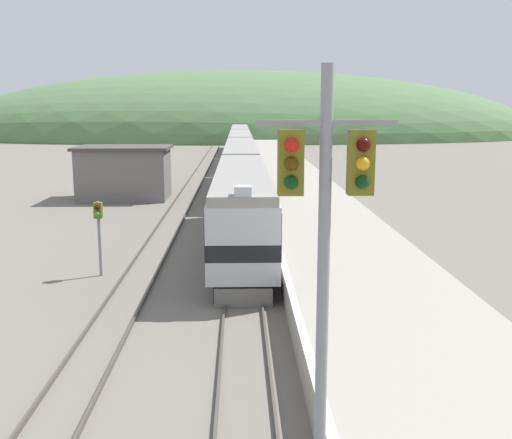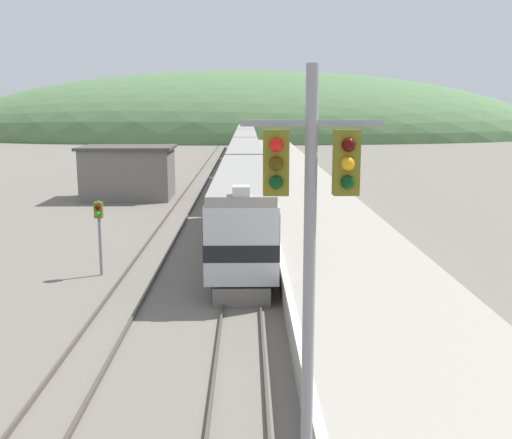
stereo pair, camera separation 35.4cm
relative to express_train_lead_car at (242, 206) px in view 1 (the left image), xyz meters
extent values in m
cube|color=#4C443D|center=(-0.72, 43.14, -2.25)|extent=(0.08, 180.00, 0.16)
cube|color=#4C443D|center=(0.72, 43.14, -2.25)|extent=(0.08, 180.00, 0.16)
cube|color=#4C443D|center=(-5.32, 43.14, -2.25)|extent=(0.08, 180.00, 0.16)
cube|color=#4C443D|center=(-3.89, 43.14, -2.25)|extent=(0.08, 180.00, 0.16)
cube|color=#9E9689|center=(4.80, 23.14, -1.77)|extent=(6.49, 140.00, 1.12)
cube|color=silver|center=(1.68, 23.14, -1.20)|extent=(0.24, 140.00, 0.01)
ellipsoid|color=#517547|center=(0.00, 120.86, -2.33)|extent=(150.76, 67.84, 32.44)
cube|color=slate|center=(-9.58, 18.20, -0.28)|extent=(7.08, 4.90, 4.09)
cube|color=#47423D|center=(-9.58, 18.20, 1.89)|extent=(7.58, 5.40, 0.24)
cube|color=black|center=(0.00, 0.23, -1.90)|extent=(2.33, 18.39, 0.85)
cube|color=#BCBCC1|center=(0.00, 0.23, 0.03)|extent=(2.85, 19.56, 3.00)
cube|color=black|center=(0.00, 0.23, -0.21)|extent=(2.88, 19.58, 0.66)
cube|color=black|center=(0.00, 0.23, 0.69)|extent=(2.87, 18.39, 0.90)
cube|color=gray|center=(0.00, 0.23, 1.73)|extent=(2.67, 19.56, 0.40)
cube|color=black|center=(0.00, -8.42, 0.69)|extent=(2.89, 2.20, 1.20)
cube|color=#BCBCC1|center=(0.00, -9.10, 2.11)|extent=(0.64, 0.80, 0.36)
cube|color=slate|center=(0.00, -9.35, -1.94)|extent=(2.22, 0.40, 0.77)
cube|color=black|center=(0.00, 22.33, -1.90)|extent=(2.33, 21.46, 0.85)
cube|color=#BCBCC1|center=(0.00, 22.33, 0.03)|extent=(2.85, 22.83, 3.00)
cube|color=black|center=(0.00, 22.33, -0.21)|extent=(2.88, 22.85, 0.66)
cube|color=black|center=(0.00, 22.33, 0.69)|extent=(2.87, 21.46, 0.90)
cube|color=gray|center=(0.00, 22.33, 1.73)|extent=(2.67, 22.83, 0.40)
cube|color=black|center=(0.00, 46.06, -1.90)|extent=(2.33, 21.46, 0.85)
cube|color=#BCBCC1|center=(0.00, 46.06, 0.03)|extent=(2.85, 22.83, 3.00)
cube|color=black|center=(0.00, 46.06, -0.21)|extent=(2.88, 22.85, 0.66)
cube|color=black|center=(0.00, 46.06, 0.69)|extent=(2.87, 21.46, 0.90)
cube|color=gray|center=(0.00, 46.06, 1.73)|extent=(2.67, 22.83, 0.40)
cube|color=black|center=(0.00, 69.79, -1.90)|extent=(2.33, 21.46, 0.85)
cube|color=#BCBCC1|center=(0.00, 69.79, 0.03)|extent=(2.85, 22.83, 3.00)
cube|color=black|center=(0.00, 69.79, -0.21)|extent=(2.88, 22.85, 0.66)
cube|color=black|center=(0.00, 69.79, 0.69)|extent=(2.87, 21.46, 0.90)
cube|color=gray|center=(0.00, 69.79, 1.73)|extent=(2.67, 22.83, 0.40)
cylinder|color=gray|center=(1.22, -21.82, 1.75)|extent=(0.20, 0.20, 8.16)
cube|color=gray|center=(1.22, -21.82, 4.93)|extent=(2.20, 0.10, 0.10)
cube|color=#6B6619|center=(0.67, -21.82, 4.32)|extent=(0.40, 0.28, 1.02)
sphere|color=red|center=(0.67, -21.99, 4.61)|extent=(0.22, 0.22, 0.22)
sphere|color=#412C05|center=(0.67, -21.99, 4.32)|extent=(0.22, 0.22, 0.22)
sphere|color=black|center=(0.67, -21.99, 4.03)|extent=(0.22, 0.22, 0.22)
cube|color=#6B6619|center=(1.77, -21.82, 4.32)|extent=(0.40, 0.28, 1.02)
sphere|color=#3C0504|center=(1.77, -21.99, 4.61)|extent=(0.22, 0.22, 0.22)
sphere|color=orange|center=(1.77, -21.99, 4.32)|extent=(0.22, 0.22, 0.22)
sphere|color=black|center=(1.77, -21.99, 4.03)|extent=(0.22, 0.22, 0.22)
cylinder|color=gray|center=(-6.39, -4.88, -0.63)|extent=(0.14, 0.14, 3.40)
cube|color=#6B6619|center=(-6.39, -4.88, 0.67)|extent=(0.36, 0.28, 0.71)
sphere|color=#3C0504|center=(-6.39, -5.05, 0.80)|extent=(0.22, 0.22, 0.22)
sphere|color=green|center=(-6.39, -5.05, 0.53)|extent=(0.22, 0.22, 0.22)
camera|label=1|loc=(-0.13, -31.13, 5.18)|focal=42.00mm
camera|label=2|loc=(0.23, -31.14, 5.18)|focal=42.00mm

